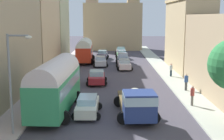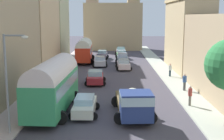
# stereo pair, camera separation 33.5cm
# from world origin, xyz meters

# --- Properties ---
(ground_plane) EXTENTS (154.00, 154.00, 0.00)m
(ground_plane) POSITION_xyz_m (0.00, 27.00, 0.00)
(ground_plane) COLOR #443F49
(sidewalk_left) EXTENTS (2.50, 70.00, 0.14)m
(sidewalk_left) POSITION_xyz_m (-7.25, 27.00, 0.07)
(sidewalk_left) COLOR #B4A2A0
(sidewalk_left) RESTS_ON ground
(sidewalk_right) EXTENTS (2.50, 70.00, 0.14)m
(sidewalk_right) POSITION_xyz_m (7.25, 27.00, 0.07)
(sidewalk_right) COLOR #A8ADA0
(sidewalk_right) RESTS_ON ground
(building_left_2) EXTENTS (5.29, 12.76, 13.76)m
(building_left_2) POSITION_xyz_m (-10.91, 28.31, 6.90)
(building_left_2) COLOR #D8B689
(building_left_2) RESTS_ON ground
(building_left_3) EXTENTS (5.10, 10.05, 14.75)m
(building_left_3) POSITION_xyz_m (-10.82, 40.30, 7.41)
(building_left_3) COLOR beige
(building_left_3) RESTS_ON ground
(building_right_2) EXTENTS (4.43, 13.21, 10.03)m
(building_right_2) POSITION_xyz_m (10.51, 28.49, 5.04)
(building_right_2) COLOR tan
(building_right_2) RESTS_ON ground
(distant_church) EXTENTS (12.99, 6.06, 17.41)m
(distant_church) POSITION_xyz_m (-0.00, 55.23, 6.13)
(distant_church) COLOR tan
(distant_church) RESTS_ON ground
(parked_bus_0) EXTENTS (3.58, 9.25, 4.24)m
(parked_bus_0) POSITION_xyz_m (-4.59, 8.94, 2.34)
(parked_bus_0) COLOR #359A61
(parked_bus_0) RESTS_ON ground
(parked_bus_1) EXTENTS (3.40, 8.27, 3.88)m
(parked_bus_1) POSITION_xyz_m (-4.69, 35.40, 2.13)
(parked_bus_1) COLOR red
(parked_bus_1) RESTS_ON ground
(cargo_truck_0) EXTENTS (3.30, 7.22, 2.36)m
(cargo_truck_0) POSITION_xyz_m (1.69, 7.40, 1.24)
(cargo_truck_0) COLOR navy
(cargo_truck_0) RESTS_ON ground
(car_0) EXTENTS (2.38, 4.44, 1.46)m
(car_0) POSITION_xyz_m (1.60, 28.75, 0.75)
(car_0) COLOR silver
(car_0) RESTS_ON ground
(car_1) EXTENTS (2.36, 3.72, 1.70)m
(car_1) POSITION_xyz_m (1.60, 34.25, 0.84)
(car_1) COLOR gray
(car_1) RESTS_ON ground
(car_2) EXTENTS (2.28, 3.71, 1.57)m
(car_2) POSITION_xyz_m (1.60, 39.75, 0.78)
(car_2) COLOR #519B59
(car_2) RESTS_ON ground
(car_3) EXTENTS (2.33, 3.87, 1.61)m
(car_3) POSITION_xyz_m (1.60, 45.25, 0.81)
(car_3) COLOR silver
(car_3) RESTS_ON ground
(car_4) EXTENTS (2.19, 4.16, 1.46)m
(car_4) POSITION_xyz_m (-2.04, 8.25, 0.74)
(car_4) COLOR silver
(car_4) RESTS_ON ground
(car_5) EXTENTS (2.43, 3.90, 1.53)m
(car_5) POSITION_xyz_m (-1.87, 19.12, 0.77)
(car_5) COLOR #A9262E
(car_5) RESTS_ON ground
(car_6) EXTENTS (2.44, 4.44, 1.52)m
(car_6) POSITION_xyz_m (-1.94, 31.68, 0.77)
(car_6) COLOR silver
(car_6) RESTS_ON ground
(car_7) EXTENTS (2.37, 3.77, 1.54)m
(car_7) POSITION_xyz_m (-1.88, 39.69, 0.78)
(car_7) COLOR gray
(car_7) RESTS_ON ground
(pedestrian_0) EXTENTS (0.46, 0.46, 1.75)m
(pedestrian_0) POSITION_xyz_m (7.23, 22.87, 0.99)
(pedestrian_0) COLOR #1E303D
(pedestrian_0) RESTS_ON ground
(pedestrian_1) EXTENTS (0.44, 0.44, 1.83)m
(pedestrian_1) POSITION_xyz_m (7.34, 15.54, 1.04)
(pedestrian_1) COLOR #49484A
(pedestrian_1) RESTS_ON ground
(pedestrian_2) EXTENTS (0.46, 0.46, 1.81)m
(pedestrian_2) POSITION_xyz_m (6.57, 10.25, 1.04)
(pedestrian_2) COLOR slate
(pedestrian_2) RESTS_ON ground
(streetlamp_near) EXTENTS (1.58, 0.28, 6.48)m
(streetlamp_near) POSITION_xyz_m (-6.30, 4.12, 3.84)
(streetlamp_near) COLOR gray
(streetlamp_near) RESTS_ON ground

